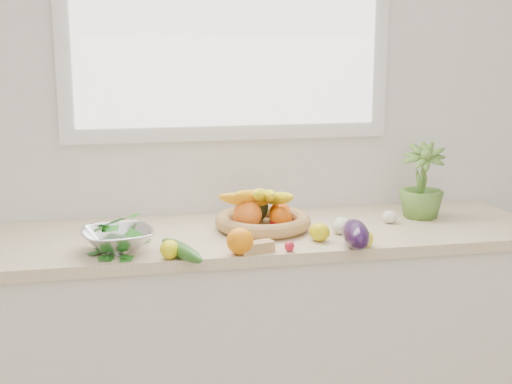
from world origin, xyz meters
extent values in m
cube|color=white|center=(0.00, 2.25, 1.35)|extent=(4.50, 0.02, 2.70)
cube|color=silver|center=(0.00, 1.95, 0.43)|extent=(2.20, 0.58, 0.86)
cube|color=beige|center=(0.00, 1.95, 0.88)|extent=(2.24, 0.62, 0.04)
sphere|color=orange|center=(-0.06, 1.67, 0.95)|extent=(0.09, 0.09, 0.09)
ellipsoid|color=yellow|center=(-0.29, 1.67, 0.93)|extent=(0.08, 0.09, 0.06)
ellipsoid|color=yellow|center=(0.38, 1.67, 0.93)|extent=(0.08, 0.09, 0.06)
ellipsoid|color=#D6C40B|center=(0.24, 1.77, 0.93)|extent=(0.10, 0.10, 0.06)
sphere|color=#B10E14|center=(0.14, 1.91, 0.94)|extent=(0.10, 0.10, 0.08)
cube|color=tan|center=(0.00, 1.68, 0.92)|extent=(0.12, 0.08, 0.04)
ellipsoid|color=silver|center=(0.34, 1.84, 0.92)|extent=(0.06, 0.06, 0.05)
ellipsoid|color=white|center=(0.58, 1.95, 0.92)|extent=(0.07, 0.07, 0.05)
ellipsoid|color=white|center=(0.37, 1.90, 0.92)|extent=(0.07, 0.07, 0.05)
ellipsoid|color=#230D32|center=(0.34, 1.67, 0.95)|extent=(0.13, 0.24, 0.09)
ellipsoid|color=#1E5519|center=(-0.25, 1.67, 0.93)|extent=(0.15, 0.27, 0.05)
sphere|color=red|center=(0.11, 1.67, 0.92)|extent=(0.03, 0.03, 0.03)
imported|color=#517B2D|center=(0.73, 2.01, 1.04)|extent=(0.23, 0.23, 0.31)
cylinder|color=tan|center=(0.08, 1.96, 0.91)|extent=(0.40, 0.40, 0.01)
torus|color=tan|center=(0.08, 1.96, 0.93)|extent=(0.47, 0.47, 0.05)
sphere|color=orange|center=(0.02, 1.93, 0.97)|extent=(0.14, 0.14, 0.11)
sphere|color=#D75406|center=(0.14, 1.91, 0.95)|extent=(0.11, 0.11, 0.08)
sphere|color=#FC6507|center=(0.16, 2.01, 0.95)|extent=(0.10, 0.10, 0.08)
ellipsoid|color=#1C3216|center=(0.07, 2.03, 0.97)|extent=(0.12, 0.12, 0.11)
ellipsoid|color=#F8AA14|center=(0.01, 1.95, 1.02)|extent=(0.23, 0.15, 0.10)
ellipsoid|color=#FFAD15|center=(0.04, 1.96, 1.03)|extent=(0.19, 0.20, 0.10)
ellipsoid|color=yellow|center=(0.07, 1.95, 1.03)|extent=(0.14, 0.23, 0.10)
ellipsoid|color=yellow|center=(0.11, 1.96, 1.03)|extent=(0.07, 0.24, 0.10)
ellipsoid|color=yellow|center=(0.14, 1.95, 1.02)|extent=(0.10, 0.24, 0.10)
cylinder|color=silver|center=(-0.45, 1.78, 0.91)|extent=(0.11, 0.11, 0.02)
imported|color=silver|center=(-0.45, 1.78, 0.95)|extent=(0.27, 0.27, 0.06)
ellipsoid|color=#206E1B|center=(-0.45, 1.78, 0.99)|extent=(0.20, 0.20, 0.07)
camera|label=1|loc=(-0.45, -0.55, 1.61)|focal=50.00mm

